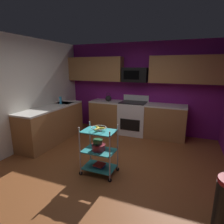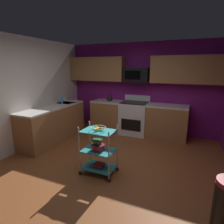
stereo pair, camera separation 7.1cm
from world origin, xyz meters
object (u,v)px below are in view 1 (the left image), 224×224
(book_stack, at_px, (99,165))
(kettle, at_px, (108,98))
(dish_soap_bottle, at_px, (61,100))
(mixing_bowl_large, at_px, (98,147))
(microwave, at_px, (135,75))
(fruit_bowl, at_px, (99,128))
(oven_range, at_px, (133,118))
(rolling_cart, at_px, (99,150))
(mixing_bowl_small, at_px, (98,141))

(book_stack, height_order, kettle, kettle)
(kettle, height_order, dish_soap_bottle, kettle)
(mixing_bowl_large, distance_m, kettle, 2.47)
(microwave, distance_m, fruit_bowl, 2.54)
(mixing_bowl_large, bearing_deg, dish_soap_bottle, 142.85)
(oven_range, bearing_deg, fruit_bowl, -89.81)
(rolling_cart, relative_size, mixing_bowl_small, 5.03)
(microwave, xyz_separation_m, fruit_bowl, (0.01, -2.40, -0.82))
(oven_range, relative_size, book_stack, 5.38)
(mixing_bowl_large, bearing_deg, fruit_bowl, 0.00)
(book_stack, bearing_deg, dish_soap_bottle, 143.03)
(microwave, height_order, mixing_bowl_large, microwave)
(fruit_bowl, height_order, kettle, kettle)
(dish_soap_bottle, bearing_deg, book_stack, -36.97)
(microwave, relative_size, dish_soap_bottle, 3.50)
(book_stack, bearing_deg, mixing_bowl_large, 180.00)
(microwave, distance_m, book_stack, 2.86)
(rolling_cart, height_order, kettle, kettle)
(book_stack, distance_m, kettle, 2.57)
(oven_range, xyz_separation_m, rolling_cart, (0.01, -2.30, -0.02))
(oven_range, xyz_separation_m, microwave, (-0.00, 0.10, 1.22))
(microwave, bearing_deg, fruit_bowl, -89.81)
(rolling_cart, xyz_separation_m, book_stack, (0.00, -0.00, -0.30))
(fruit_bowl, bearing_deg, kettle, 108.88)
(kettle, xyz_separation_m, dish_soap_bottle, (-1.04, -0.92, 0.02))
(fruit_bowl, xyz_separation_m, dish_soap_bottle, (-1.83, 1.38, 0.14))
(oven_range, bearing_deg, rolling_cart, -89.81)
(oven_range, bearing_deg, mixing_bowl_large, -90.10)
(fruit_bowl, bearing_deg, mixing_bowl_large, -180.00)
(fruit_bowl, relative_size, dish_soap_bottle, 1.36)
(rolling_cart, distance_m, dish_soap_bottle, 2.36)
(mixing_bowl_small, relative_size, dish_soap_bottle, 0.91)
(fruit_bowl, bearing_deg, rolling_cart, -116.57)
(kettle, bearing_deg, rolling_cart, -71.12)
(mixing_bowl_large, bearing_deg, book_stack, -0.00)
(microwave, relative_size, fruit_bowl, 2.57)
(mixing_bowl_small, bearing_deg, fruit_bowl, -26.02)
(microwave, distance_m, mixing_bowl_small, 2.62)
(microwave, distance_m, rolling_cart, 2.71)
(mixing_bowl_large, relative_size, book_stack, 1.23)
(fruit_bowl, bearing_deg, oven_range, 90.19)
(rolling_cart, bearing_deg, book_stack, -90.00)
(fruit_bowl, xyz_separation_m, mixing_bowl_large, (-0.01, -0.00, -0.36))
(mixing_bowl_large, bearing_deg, oven_range, 89.90)
(oven_range, xyz_separation_m, fruit_bowl, (0.01, -2.30, 0.40))
(mixing_bowl_small, bearing_deg, kettle, 108.27)
(rolling_cart, bearing_deg, dish_soap_bottle, 143.03)
(oven_range, relative_size, kettle, 4.17)
(fruit_bowl, relative_size, mixing_bowl_small, 1.49)
(rolling_cart, distance_m, fruit_bowl, 0.42)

